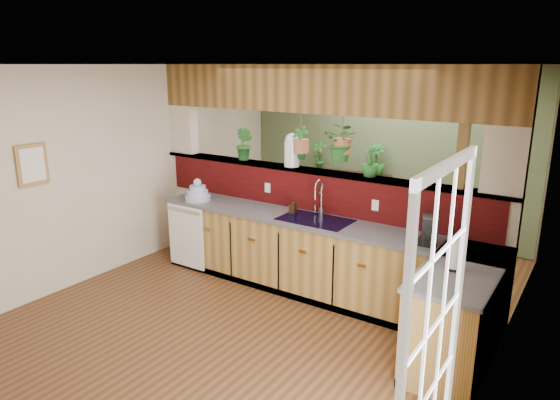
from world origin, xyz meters
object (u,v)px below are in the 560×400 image
Objects in this scene: soap_dispenser at (293,206)px; glass_jar at (292,150)px; shelving_console at (346,200)px; coffee_maker at (429,231)px; faucet at (319,196)px; paper_towel at (455,255)px; dish_stack at (198,194)px.

glass_jar reaches higher than soap_dispenser.
soap_dispenser reaches higher than shelving_console.
shelving_console is at bearing 112.73° from coffee_maker.
soap_dispenser is (-0.31, -0.08, -0.15)m from faucet.
shelving_console is at bearing 99.71° from soap_dispenser.
paper_towel is at bearing -71.25° from coffee_maker.
faucet is 0.35m from soap_dispenser.
dish_stack is 1.36m from glass_jar.
faucet is 1.88m from paper_towel.
soap_dispenser is 0.12× the size of shelving_console.
faucet is at bearing -22.70° from glass_jar.
coffee_maker is at bearing -9.21° from faucet.
glass_jar is 0.30× the size of shelving_console.
faucet is 1.37m from coffee_maker.
soap_dispenser is 2.28m from shelving_console.
soap_dispenser is at bearing -93.35° from shelving_console.
dish_stack is at bearing 162.70° from coffee_maker.
shelving_console is (-0.17, 1.90, -1.10)m from glass_jar.
soap_dispenser is (1.33, 0.19, -0.01)m from dish_stack.
faucet is 1.07× the size of glass_jar.
glass_jar reaches higher than faucet.
shelving_console is (-0.68, 2.12, -0.64)m from faucet.
dish_stack is at bearing -156.49° from glass_jar.
paper_towel is 0.22× the size of shelving_console.
coffee_maker is at bearing -62.02° from shelving_console.
paper_towel is 3.77m from shelving_console.
glass_jar reaches higher than dish_stack.
faucet is at bearing -85.15° from shelving_console.
paper_towel is at bearing -17.51° from soap_dispenser.
glass_jar is (-1.87, 0.44, 0.57)m from coffee_maker.
dish_stack is 0.24× the size of shelving_console.
glass_jar reaches higher than paper_towel.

